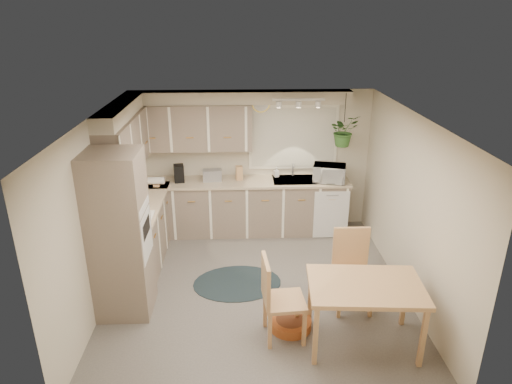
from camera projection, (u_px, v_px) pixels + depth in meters
floor at (257, 289)px, 6.30m from camera, size 4.20×4.20×0.00m
ceiling at (257, 117)px, 5.42m from camera, size 4.20×4.20×0.00m
wall_back at (252, 160)px, 7.81m from camera, size 4.00×0.04×2.40m
wall_front at (267, 308)px, 3.91m from camera, size 4.00×0.04×2.40m
wall_left at (100, 212)px, 5.79m from camera, size 0.04×4.20×2.40m
wall_right at (410, 207)px, 5.94m from camera, size 0.04×4.20×2.40m
base_cab_left at (142, 233)px, 6.89m from camera, size 0.60×1.85×0.90m
base_cab_back at (241, 207)px, 7.80m from camera, size 3.60×0.60×0.90m
counter_left at (140, 205)px, 6.72m from camera, size 0.64×1.89×0.04m
counter_back at (240, 182)px, 7.62m from camera, size 3.64×0.64×0.04m
oven_stack at (120, 236)px, 5.51m from camera, size 0.65×0.65×2.10m
wall_oven_face at (146, 235)px, 5.52m from camera, size 0.02×0.56×0.58m
upper_cab_left at (126, 143)px, 6.50m from camera, size 0.35×2.00×0.75m
upper_cab_back at (190, 127)px, 7.39m from camera, size 2.00×0.35×0.75m
soffit_left at (121, 110)px, 6.32m from camera, size 0.30×2.00×0.20m
soffit_back at (239, 97)px, 7.26m from camera, size 3.60×0.30×0.20m
cooktop at (132, 220)px, 6.17m from camera, size 0.52×0.58×0.02m
range_hood at (127, 189)px, 6.01m from camera, size 0.40×0.60×0.14m
window_blinds at (293, 138)px, 7.66m from camera, size 1.40×0.02×1.00m
window_frame at (293, 137)px, 7.67m from camera, size 1.50×0.02×1.10m
sink at (294, 182)px, 7.67m from camera, size 0.70×0.48×0.10m
dishwasher_front at (331, 215)px, 7.58m from camera, size 0.58×0.02×0.83m
track_light_bar at (299, 100)px, 6.91m from camera, size 0.80×0.04×0.04m
wall_clock at (261, 103)px, 7.43m from camera, size 0.30×0.03×0.30m
dining_table at (363, 314)px, 5.14m from camera, size 1.31×0.92×0.79m
chair_left at (285, 299)px, 5.21m from camera, size 0.52×0.52×1.03m
chair_back at (353, 272)px, 5.73m from camera, size 0.49×0.49×1.04m
braided_rug at (237, 283)px, 6.43m from camera, size 1.31×1.02×0.01m
pet_bed at (290, 323)px, 5.52m from camera, size 0.66×0.66×0.12m
microwave at (329, 171)px, 7.52m from camera, size 0.58×0.40×0.35m
soap_bottle at (276, 175)px, 7.77m from camera, size 0.12×0.19×0.08m
hanging_plant at (343, 134)px, 7.29m from camera, size 0.62×0.64×0.39m
coffee_maker at (179, 173)px, 7.53m from camera, size 0.19×0.22×0.29m
toaster at (212, 175)px, 7.59m from camera, size 0.32×0.20×0.19m
knife_block at (239, 173)px, 7.63m from camera, size 0.12×0.12×0.24m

